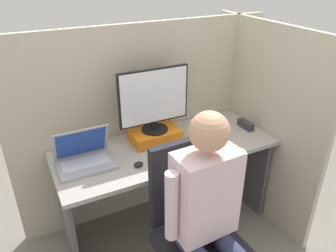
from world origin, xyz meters
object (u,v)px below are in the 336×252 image
object	(u,v)px
paper_box	(155,135)
office_chair	(194,224)
monitor	(154,99)
carrot_toy	(185,158)
laptop	(85,158)
stapler	(246,125)
person	(210,210)

from	to	relation	value
paper_box	office_chair	bearing A→B (deg)	-95.04
monitor	carrot_toy	world-z (taller)	monitor
carrot_toy	paper_box	bearing A→B (deg)	99.31
monitor	laptop	distance (m)	0.61
paper_box	monitor	size ratio (longest dim) A/B	0.68
carrot_toy	stapler	bearing A→B (deg)	17.05
laptop	stapler	size ratio (longest dim) A/B	2.37
laptop	person	xyz separation A→B (m)	(0.47, -0.74, -0.03)
monitor	carrot_toy	xyz separation A→B (m)	(0.06, -0.35, -0.30)
paper_box	stapler	world-z (taller)	paper_box
person	stapler	bearing A→B (deg)	41.13
person	monitor	bearing A→B (deg)	85.47
person	laptop	bearing A→B (deg)	122.46
carrot_toy	office_chair	distance (m)	0.42
stapler	laptop	bearing A→B (deg)	177.42
laptop	person	world-z (taller)	person
office_chair	paper_box	bearing A→B (deg)	84.96
laptop	stapler	bearing A→B (deg)	-2.58
office_chair	person	xyz separation A→B (m)	(-0.01, -0.16, 0.24)
stapler	person	xyz separation A→B (m)	(-0.78, -0.68, -0.01)
stapler	person	distance (m)	1.04
carrot_toy	office_chair	bearing A→B (deg)	-109.73
stapler	carrot_toy	world-z (taller)	stapler
paper_box	carrot_toy	world-z (taller)	paper_box
office_chair	stapler	bearing A→B (deg)	34.08
monitor	stapler	world-z (taller)	monitor
monitor	person	bearing A→B (deg)	-94.53
stapler	person	bearing A→B (deg)	-138.87
carrot_toy	office_chair	size ratio (longest dim) A/B	0.15
office_chair	person	bearing A→B (deg)	-92.50
paper_box	stapler	xyz separation A→B (m)	(0.72, -0.14, -0.01)
paper_box	office_chair	world-z (taller)	office_chair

